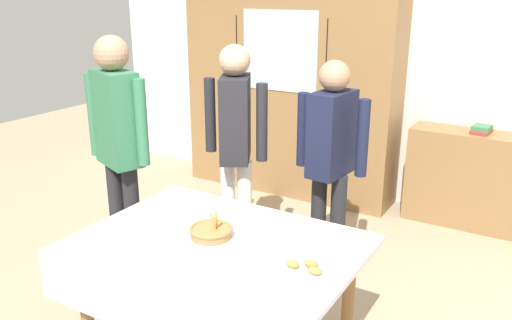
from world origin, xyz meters
TOP-DOWN VIEW (x-y plane):
  - back_wall at (0.00, 2.65)m, footprint 6.40×0.10m
  - dining_table at (0.00, -0.24)m, footprint 1.48×1.10m
  - wall_cabinet at (-0.90, 2.35)m, footprint 2.16×0.46m
  - bookshelf_low at (0.89, 2.41)m, footprint 1.13×0.35m
  - book_stack at (0.89, 2.41)m, footprint 0.16×0.23m
  - tea_cup_center at (-0.37, -0.07)m, footprint 0.13×0.13m
  - tea_cup_mid_right at (-0.22, -0.01)m, footprint 0.13×0.13m
  - tea_cup_front_edge at (0.14, 0.11)m, footprint 0.13×0.13m
  - bread_basket at (-0.07, -0.16)m, footprint 0.24×0.24m
  - pastry_plate at (0.53, -0.25)m, footprint 0.28×0.28m
  - spoon_near_left at (-0.47, -0.57)m, footprint 0.12×0.02m
  - spoon_far_right at (-0.56, -0.41)m, footprint 0.12×0.02m
  - person_behind_table_left at (-0.54, 0.82)m, footprint 0.52×0.41m
  - person_near_right_end at (0.13, 0.98)m, footprint 0.52×0.38m
  - person_beside_shelf at (-1.11, 0.23)m, footprint 0.52×0.32m

SIDE VIEW (x-z plane):
  - bookshelf_low at x=0.89m, z-range 0.00..0.84m
  - dining_table at x=0.00m, z-range 0.26..0.99m
  - spoon_near_left at x=-0.47m, z-range 0.72..0.73m
  - spoon_far_right at x=-0.56m, z-range 0.72..0.73m
  - pastry_plate at x=0.53m, z-range 0.71..0.76m
  - tea_cup_center at x=-0.37m, z-range 0.72..0.78m
  - tea_cup_mid_right at x=-0.22m, z-range 0.72..0.78m
  - tea_cup_front_edge at x=0.14m, z-range 0.72..0.79m
  - bread_basket at x=-0.07m, z-range 0.68..0.84m
  - book_stack at x=0.89m, z-range 0.84..0.91m
  - person_near_right_end at x=0.13m, z-range 0.16..1.73m
  - person_behind_table_left at x=-0.54m, z-range 0.18..1.83m
  - wall_cabinet at x=-0.90m, z-range 0.00..2.07m
  - person_beside_shelf at x=-1.11m, z-range 0.20..1.92m
  - back_wall at x=0.00m, z-range 0.00..2.70m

